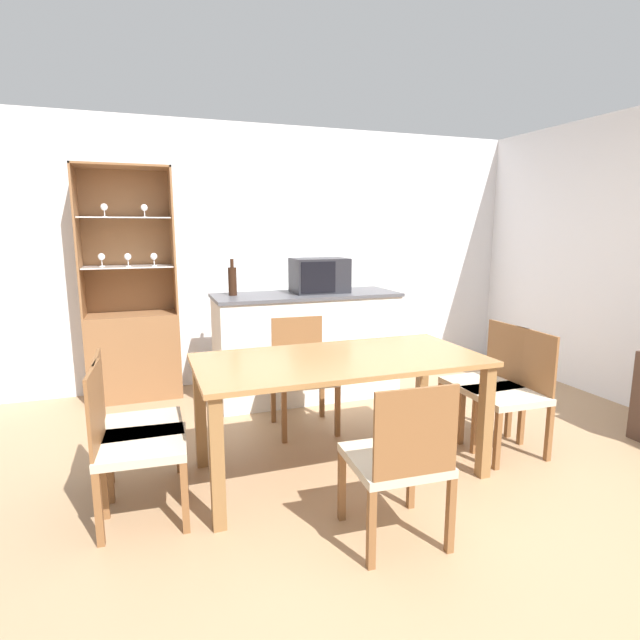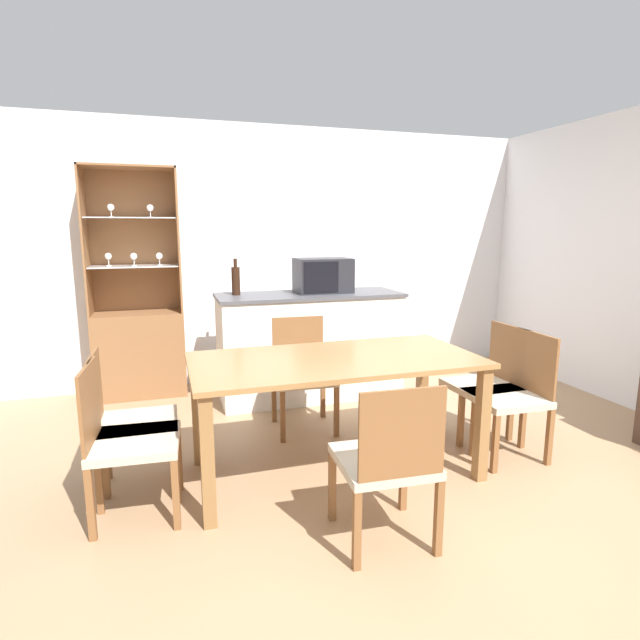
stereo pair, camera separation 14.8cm
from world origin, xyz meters
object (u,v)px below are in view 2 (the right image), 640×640
at_px(dining_chair_head_near, 387,461).
at_px(microwave, 323,275).
at_px(wine_bottle, 236,280).
at_px(display_cabinet, 139,334).
at_px(dining_chair_side_right_near, 512,395).
at_px(dining_chair_head_far, 303,374).
at_px(dining_chair_side_left_far, 129,422).
at_px(dining_table, 335,374).
at_px(dining_chair_side_left_near, 126,440).
at_px(dining_chair_side_right_far, 488,383).

bearing_deg(dining_chair_head_near, microwave, 82.98).
bearing_deg(wine_bottle, display_cabinet, 153.26).
distance_m(microwave, wine_bottle, 0.79).
distance_m(dining_chair_side_right_near, dining_chair_head_far, 1.53).
height_order(display_cabinet, microwave, display_cabinet).
distance_m(dining_chair_side_left_far, wine_bottle, 1.79).
xyz_separation_m(dining_chair_side_left_far, microwave, (1.63, 1.37, 0.69)).
bearing_deg(dining_chair_side_left_far, dining_chair_head_far, 118.53).
height_order(dining_table, dining_chair_head_near, dining_chair_head_near).
relative_size(display_cabinet, dining_chair_head_near, 2.43).
bearing_deg(dining_chair_side_left_near, display_cabinet, -175.81).
distance_m(dining_chair_head_near, wine_bottle, 2.47).
height_order(dining_chair_side_right_far, wine_bottle, wine_bottle).
xyz_separation_m(display_cabinet, dining_table, (1.24, -1.99, 0.08)).
xyz_separation_m(dining_table, microwave, (0.40, 1.50, 0.47)).
height_order(dining_chair_side_left_far, dining_chair_side_right_far, same).
relative_size(dining_chair_side_right_far, dining_chair_side_left_near, 1.00).
height_order(dining_chair_side_right_near, wine_bottle, wine_bottle).
xyz_separation_m(dining_table, dining_chair_head_near, (-0.00, -0.78, -0.22)).
relative_size(dining_table, dining_chair_head_far, 2.08).
xyz_separation_m(display_cabinet, dining_chair_side_left_near, (0.01, -2.12, -0.14)).
distance_m(dining_chair_side_right_near, microwave, 1.96).
relative_size(dining_chair_side_left_far, dining_chair_side_left_near, 1.00).
height_order(dining_chair_side_right_far, dining_chair_head_near, same).
xyz_separation_m(dining_chair_head_far, wine_bottle, (-0.39, 0.79, 0.67)).
xyz_separation_m(dining_chair_head_far, dining_chair_head_near, (-0.01, -1.56, 0.00)).
bearing_deg(dining_chair_head_far, dining_chair_side_left_near, 39.69).
relative_size(microwave, wine_bottle, 1.56).
relative_size(display_cabinet, dining_chair_side_right_far, 2.43).
xyz_separation_m(microwave, wine_bottle, (-0.79, 0.06, -0.03)).
bearing_deg(dining_chair_head_near, dining_chair_side_left_far, 146.54).
relative_size(display_cabinet, dining_chair_head_far, 2.43).
bearing_deg(dining_chair_side_left_far, dining_table, 84.77).
bearing_deg(dining_chair_side_right_far, microwave, 29.90).
distance_m(display_cabinet, dining_chair_head_near, 3.04).
relative_size(dining_chair_side_right_near, microwave, 1.71).
relative_size(dining_chair_side_left_far, dining_chair_side_right_near, 1.00).
bearing_deg(display_cabinet, dining_chair_side_right_far, -37.06).
distance_m(dining_chair_side_right_near, dining_chair_side_left_near, 2.46).
bearing_deg(wine_bottle, dining_chair_head_far, -63.82).
xyz_separation_m(dining_chair_side_right_near, dining_chair_side_left_near, (-2.46, 0.01, 0.00)).
xyz_separation_m(dining_chair_side_left_far, dining_chair_head_near, (1.23, -0.91, 0.00)).
xyz_separation_m(dining_chair_head_near, wine_bottle, (-0.38, 2.34, 0.67)).
height_order(dining_chair_head_far, wine_bottle, wine_bottle).
relative_size(dining_chair_side_left_far, microwave, 1.71).
height_order(dining_table, microwave, microwave).
distance_m(dining_chair_side_left_far, dining_chair_head_far, 1.39).
height_order(dining_chair_side_left_far, dining_chair_side_right_near, same).
relative_size(dining_chair_side_right_near, dining_chair_head_near, 1.00).
xyz_separation_m(dining_chair_side_right_far, dining_chair_head_far, (-1.23, 0.65, 0.00)).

